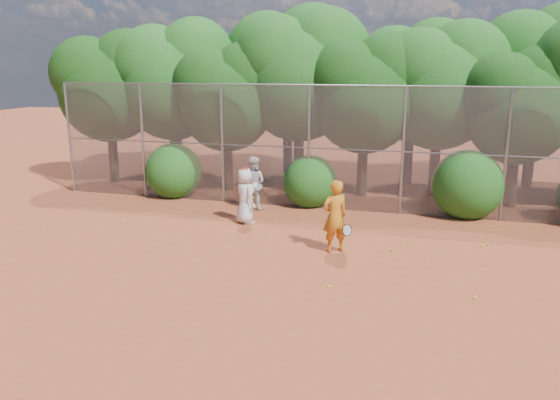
% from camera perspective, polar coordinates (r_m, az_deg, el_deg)
% --- Properties ---
extents(ground, '(80.00, 80.00, 0.00)m').
position_cam_1_polar(ground, '(12.45, 1.39, -7.94)').
color(ground, '#983F22').
rests_on(ground, ground).
extents(fence_back, '(20.05, 0.09, 4.03)m').
position_cam_1_polar(fence_back, '(17.64, 5.82, 5.49)').
color(fence_back, gray).
rests_on(fence_back, ground).
extents(tree_0, '(4.38, 3.81, 6.00)m').
position_cam_1_polar(tree_0, '(22.80, -17.37, 11.62)').
color(tree_0, black).
rests_on(tree_0, ground).
extents(tree_1, '(4.64, 4.03, 6.35)m').
position_cam_1_polar(tree_1, '(22.01, -11.06, 12.53)').
color(tree_1, black).
rests_on(tree_1, ground).
extents(tree_2, '(3.99, 3.47, 5.47)m').
position_cam_1_polar(tree_2, '(20.39, -5.47, 10.98)').
color(tree_2, black).
rests_on(tree_2, ground).
extents(tree_3, '(4.89, 4.26, 6.70)m').
position_cam_1_polar(tree_3, '(20.59, 2.24, 13.33)').
color(tree_3, black).
rests_on(tree_3, ground).
extents(tree_4, '(4.19, 3.64, 5.73)m').
position_cam_1_polar(tree_4, '(19.59, 9.05, 11.26)').
color(tree_4, black).
rests_on(tree_4, ground).
extents(tree_5, '(4.51, 3.92, 6.17)m').
position_cam_1_polar(tree_5, '(20.25, 16.56, 11.77)').
color(tree_5, black).
rests_on(tree_5, ground).
extents(tree_6, '(3.86, 3.36, 5.29)m').
position_cam_1_polar(tree_6, '(19.47, 23.90, 9.38)').
color(tree_6, black).
rests_on(tree_6, ground).
extents(tree_9, '(4.83, 4.20, 6.62)m').
position_cam_1_polar(tree_9, '(24.51, -10.80, 13.08)').
color(tree_9, black).
rests_on(tree_9, ground).
extents(tree_10, '(5.15, 4.48, 7.06)m').
position_cam_1_polar(tree_10, '(22.97, 1.04, 13.99)').
color(tree_10, black).
rests_on(tree_10, ground).
extents(tree_11, '(4.64, 4.03, 6.35)m').
position_cam_1_polar(tree_11, '(21.86, 13.85, 12.38)').
color(tree_11, black).
rests_on(tree_11, ground).
extents(tree_12, '(5.02, 4.37, 6.88)m').
position_cam_1_polar(tree_12, '(22.76, 25.62, 12.36)').
color(tree_12, black).
rests_on(tree_12, ground).
extents(bush_0, '(2.00, 2.00, 2.00)m').
position_cam_1_polar(bush_0, '(19.92, -11.05, 3.22)').
color(bush_0, '#174E13').
rests_on(bush_0, ground).
extents(bush_1, '(1.80, 1.80, 1.80)m').
position_cam_1_polar(bush_1, '(18.30, 3.17, 2.19)').
color(bush_1, '#174E13').
rests_on(bush_1, ground).
extents(bush_2, '(2.20, 2.20, 2.20)m').
position_cam_1_polar(bush_2, '(17.90, 19.01, 1.82)').
color(bush_2, '#174E13').
rests_on(bush_2, ground).
extents(player_yellow, '(0.90, 0.76, 1.86)m').
position_cam_1_polar(player_yellow, '(13.79, 5.75, -1.71)').
color(player_yellow, '#C46F17').
rests_on(player_yellow, ground).
extents(player_teen, '(0.95, 0.95, 1.69)m').
position_cam_1_polar(player_teen, '(16.27, -3.67, 0.45)').
color(player_teen, silver).
rests_on(player_teen, ground).
extents(player_white, '(0.94, 0.83, 1.74)m').
position_cam_1_polar(player_white, '(17.89, -2.84, 1.82)').
color(player_white, silver).
rests_on(player_white, ground).
extents(ball_0, '(0.07, 0.07, 0.07)m').
position_cam_1_polar(ball_0, '(14.26, 11.59, -5.17)').
color(ball_0, '#B9D526').
rests_on(ball_0, ground).
extents(ball_1, '(0.07, 0.07, 0.07)m').
position_cam_1_polar(ball_1, '(15.28, 20.34, -4.47)').
color(ball_1, '#B9D526').
rests_on(ball_1, ground).
extents(ball_2, '(0.07, 0.07, 0.07)m').
position_cam_1_polar(ball_2, '(11.84, 5.13, -9.01)').
color(ball_2, '#B9D526').
rests_on(ball_2, ground).
extents(ball_3, '(0.07, 0.07, 0.07)m').
position_cam_1_polar(ball_3, '(11.97, 19.67, -9.55)').
color(ball_3, '#B9D526').
rests_on(ball_3, ground).
extents(ball_4, '(0.07, 0.07, 0.07)m').
position_cam_1_polar(ball_4, '(13.93, -1.39, -5.35)').
color(ball_4, '#B9D526').
rests_on(ball_4, ground).
extents(ball_5, '(0.07, 0.07, 0.07)m').
position_cam_1_polar(ball_5, '(15.43, 20.86, -4.34)').
color(ball_5, '#B9D526').
rests_on(ball_5, ground).
extents(ball_6, '(0.07, 0.07, 0.07)m').
position_cam_1_polar(ball_6, '(14.90, 12.67, -4.38)').
color(ball_6, '#B9D526').
rests_on(ball_6, ground).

